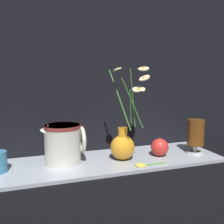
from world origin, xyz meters
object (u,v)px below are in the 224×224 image
ceramic_pitcher (63,142)px  orange_fruit (160,147)px  tea_glass (196,134)px  vase_with_flowers (123,143)px

ceramic_pitcher → orange_fruit: size_ratio=2.00×
tea_glass → vase_with_flowers: bearing=176.4°
ceramic_pitcher → vase_with_flowers: bearing=-8.3°
vase_with_flowers → tea_glass: 0.31m
tea_glass → ceramic_pitcher: bearing=174.4°
ceramic_pitcher → orange_fruit: (0.37, -0.04, -0.04)m
orange_fruit → ceramic_pitcher: bearing=174.4°
vase_with_flowers → tea_glass: (0.31, -0.02, 0.02)m
ceramic_pitcher → tea_glass: (0.53, -0.05, 0.00)m
vase_with_flowers → tea_glass: size_ratio=2.50×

